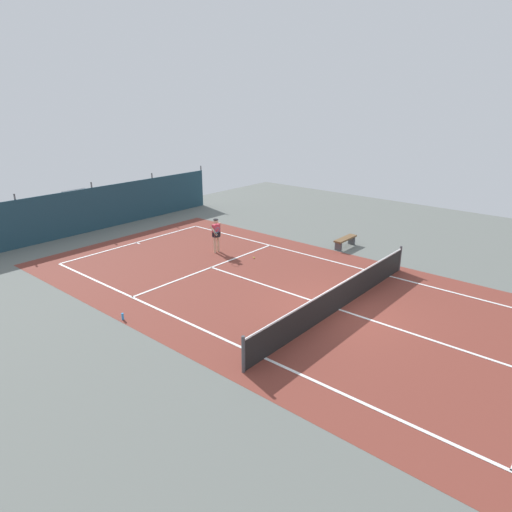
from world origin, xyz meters
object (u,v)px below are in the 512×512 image
(tennis_ball_near_player, at_px, (254,258))
(courtside_bench, at_px, (345,240))
(tennis_net, at_px, (339,296))
(parked_car, at_px, (83,205))
(water_bottle, at_px, (123,316))
(tennis_player, at_px, (216,233))

(tennis_ball_near_player, bearing_deg, courtside_bench, -29.60)
(tennis_net, relative_size, tennis_ball_near_player, 153.33)
(tennis_ball_near_player, bearing_deg, parked_car, 95.62)
(tennis_net, bearing_deg, parked_car, 87.26)
(tennis_net, relative_size, courtside_bench, 6.33)
(tennis_net, height_order, tennis_ball_near_player, tennis_net)
(water_bottle, bearing_deg, parked_car, 64.79)
(tennis_net, relative_size, tennis_player, 6.17)
(tennis_ball_near_player, bearing_deg, water_bottle, -175.17)
(tennis_net, bearing_deg, tennis_player, 78.01)
(tennis_player, bearing_deg, tennis_net, 84.64)
(courtside_bench, distance_m, water_bottle, 11.81)
(courtside_bench, height_order, water_bottle, courtside_bench)
(courtside_bench, bearing_deg, tennis_player, 137.28)
(parked_car, xyz_separation_m, courtside_bench, (5.43, -15.01, -0.46))
(tennis_net, height_order, courtside_bench, tennis_net)
(tennis_player, xyz_separation_m, water_bottle, (-7.00, -2.57, -0.84))
(tennis_net, xyz_separation_m, tennis_ball_near_player, (2.12, 5.76, -0.48))
(tennis_player, bearing_deg, courtside_bench, 143.91)
(tennis_player, height_order, courtside_bench, tennis_player)
(tennis_player, xyz_separation_m, tennis_ball_near_player, (0.49, -1.94, -0.93))
(parked_car, bearing_deg, tennis_player, -89.42)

